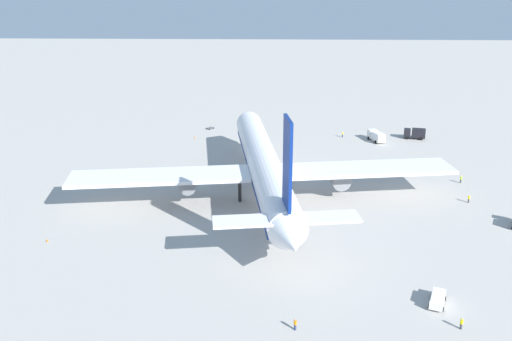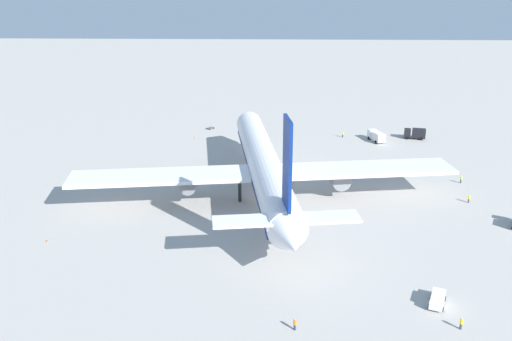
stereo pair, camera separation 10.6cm
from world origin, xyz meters
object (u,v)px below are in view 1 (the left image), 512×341
at_px(ground_worker_4, 343,134).
at_px(traffic_cone_0, 47,240).
at_px(baggage_cart_1, 210,128).
at_px(ground_worker_1, 295,324).
at_px(ground_worker_2, 462,323).
at_px(traffic_cone_1, 406,159).
at_px(service_truck_0, 376,136).
at_px(traffic_cone_2, 195,137).
at_px(service_truck_2, 415,133).
at_px(ground_worker_0, 469,199).
at_px(ground_worker_5, 461,179).
at_px(service_van, 438,298).
at_px(airliner, 264,166).

height_order(ground_worker_4, traffic_cone_0, ground_worker_4).
distance_m(baggage_cart_1, ground_worker_4, 40.25).
relative_size(ground_worker_1, ground_worker_2, 0.98).
xyz_separation_m(baggage_cart_1, traffic_cone_1, (-28.25, -53.07, 0.01)).
bearing_deg(traffic_cone_1, service_truck_0, 15.51).
xyz_separation_m(ground_worker_2, traffic_cone_0, (22.81, 64.76, -0.59)).
xyz_separation_m(ground_worker_1, ground_worker_2, (0.91, -22.00, 0.01)).
bearing_deg(baggage_cart_1, service_truck_0, -103.46).
height_order(traffic_cone_0, traffic_cone_2, same).
distance_m(baggage_cart_1, ground_worker_2, 107.61).
xyz_separation_m(service_truck_2, ground_worker_4, (0.95, 20.53, -0.82)).
bearing_deg(traffic_cone_0, baggage_cart_1, -15.09).
relative_size(service_truck_0, baggage_cart_1, 2.58).
relative_size(ground_worker_1, traffic_cone_1, 3.06).
bearing_deg(ground_worker_0, traffic_cone_0, 104.06).
relative_size(service_truck_0, service_truck_2, 1.11).
distance_m(service_truck_2, ground_worker_4, 20.56).
relative_size(traffic_cone_0, traffic_cone_1, 1.00).
bearing_deg(ground_worker_2, ground_worker_5, -17.76).
bearing_deg(ground_worker_5, service_van, 158.73).
distance_m(service_truck_0, traffic_cone_2, 51.74).
bearing_deg(ground_worker_1, service_truck_2, -22.59).
height_order(baggage_cart_1, ground_worker_4, ground_worker_4).
distance_m(traffic_cone_0, traffic_cone_2, 67.00).
relative_size(baggage_cart_1, ground_worker_4, 1.61).
relative_size(traffic_cone_0, traffic_cone_2, 1.00).
height_order(service_van, ground_worker_2, service_van).
height_order(service_truck_2, ground_worker_5, service_truck_2).
height_order(ground_worker_1, traffic_cone_1, ground_worker_1).
relative_size(service_truck_2, traffic_cone_2, 11.28).
bearing_deg(baggage_cart_1, ground_worker_4, -101.20).
bearing_deg(baggage_cart_1, ground_worker_5, -125.32).
height_order(service_van, traffic_cone_2, service_van).
distance_m(ground_worker_2, traffic_cone_1, 70.25).
relative_size(service_van, ground_worker_0, 2.88).
relative_size(ground_worker_2, traffic_cone_0, 3.10).
bearing_deg(airliner, baggage_cart_1, 18.19).
distance_m(service_truck_2, traffic_cone_2, 63.30).
xyz_separation_m(airliner, ground_worker_4, (45.68, -21.90, -6.14)).
xyz_separation_m(baggage_cart_1, ground_worker_0, (-55.12, -59.83, 0.60)).
bearing_deg(ground_worker_1, ground_worker_5, -35.55).
relative_size(baggage_cart_1, ground_worker_5, 1.53).
bearing_deg(baggage_cart_1, service_truck_2, -98.32).
distance_m(service_truck_2, traffic_cone_0, 104.18).
height_order(ground_worker_0, traffic_cone_2, ground_worker_0).
bearing_deg(traffic_cone_1, baggage_cart_1, 61.97).
bearing_deg(service_truck_0, ground_worker_0, -165.35).
distance_m(service_truck_0, ground_worker_2, 86.47).
xyz_separation_m(service_van, ground_worker_0, (37.26, -16.87, -0.17)).
xyz_separation_m(service_truck_2, traffic_cone_2, (-1.59, 63.27, -1.39)).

